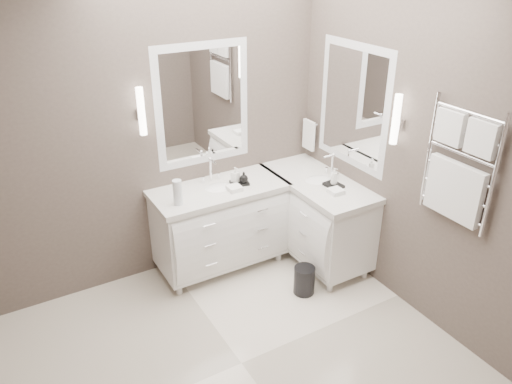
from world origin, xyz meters
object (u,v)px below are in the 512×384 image
vanity_back (220,222)px  waste_bin (304,280)px  towel_ladder (458,171)px  vanity_right (316,214)px

vanity_back → waste_bin: bearing=-59.3°
vanity_back → towel_ladder: (1.10, -1.63, 0.91)m
vanity_right → towel_ladder: (0.23, -1.30, 0.91)m
vanity_right → waste_bin: 0.70m
vanity_right → towel_ladder: bearing=-80.2°
vanity_back → vanity_right: 0.93m
vanity_back → vanity_right: same height
vanity_right → towel_ladder: size_ratio=1.38×
vanity_right → towel_ladder: towel_ladder is taller
waste_bin → vanity_back: bearing=120.7°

